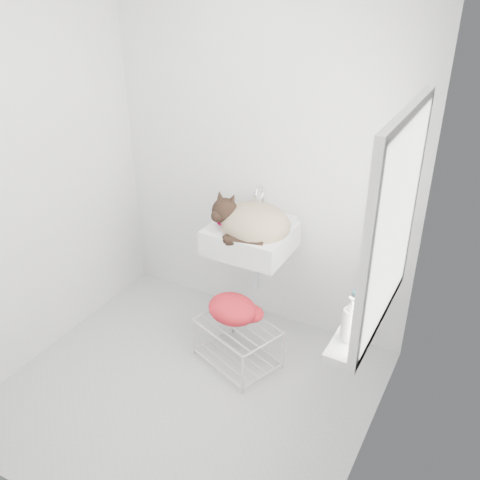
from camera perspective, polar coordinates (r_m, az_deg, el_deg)
The scene contains 15 objects.
floor at distance 3.60m, azimuth -5.50°, elevation -15.47°, with size 2.20×2.00×0.02m, color #B0B1B3.
back_wall at distance 3.67m, azimuth 2.25°, elevation 8.76°, with size 2.20×0.02×2.50m, color silver.
right_wall at distance 2.48m, azimuth 14.87°, elevation -2.52°, with size 0.02×2.00×2.50m, color silver.
left_wall at distance 3.58m, azimuth -21.43°, elevation 6.23°, with size 0.02×2.00×2.50m, color silver.
window_glass at distance 2.61m, azimuth 15.97°, elevation 1.45°, with size 0.01×0.80×1.00m, color white.
window_frame at distance 2.61m, azimuth 15.65°, elevation 1.52°, with size 0.04×0.90×1.10m, color white.
windowsill at distance 2.89m, azimuth 13.16°, elevation -7.44°, with size 0.16×0.88×0.04m, color white.
sink at distance 3.59m, azimuth 1.12°, elevation 1.37°, with size 0.53×0.47×0.21m, color white.
faucet at distance 3.68m, azimuth 2.43°, elevation 4.43°, with size 0.19×0.14×0.19m, color silver, non-canonical shape.
cat at distance 3.56m, azimuth 1.14°, elevation 1.81°, with size 0.51×0.42×0.31m.
wire_rack at distance 3.69m, azimuth -0.27°, elevation -10.79°, with size 0.51×0.35×0.30m, color silver.
towel at distance 3.64m, azimuth -0.79°, elevation -7.81°, with size 0.36×0.25×0.15m, color red.
bottle_a at distance 2.66m, azimuth 11.27°, elevation -10.18°, with size 0.08×0.08×0.20m, color silver.
bottle_b at distance 2.82m, azimuth 12.62°, elevation -7.78°, with size 0.09×0.09×0.20m, color #2C6871.
bottle_c at distance 2.96m, azimuth 13.56°, elevation -6.09°, with size 0.13×0.13×0.17m, color silver.
Camera 1 is at (1.51, -2.11, 2.49)m, focal length 40.71 mm.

